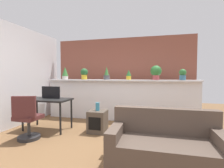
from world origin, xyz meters
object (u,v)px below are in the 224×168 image
object	(u,v)px
potted_plant_4	(156,72)
tv_monitor	(51,92)
office_chair	(27,121)
potted_plant_3	(129,75)
potted_plant_0	(65,73)
potted_plant_1	(84,73)
potted_plant_5	(183,74)
vase_on_shelf	(98,107)
couch	(165,147)
potted_plant_2	(107,74)
desk	(47,102)
side_cube_shelf	(98,121)

from	to	relation	value
potted_plant_4	tv_monitor	bearing A→B (deg)	-155.82
office_chair	potted_plant_3	bearing A→B (deg)	46.45
potted_plant_0	potted_plant_4	world-z (taller)	potted_plant_0
potted_plant_1	potted_plant_5	size ratio (longest dim) A/B	1.16
office_chair	vase_on_shelf	xyz separation A→B (m)	(1.20, 0.82, 0.20)
potted_plant_0	potted_plant_5	size ratio (longest dim) A/B	1.37
couch	office_chair	bearing A→B (deg)	172.46
vase_on_shelf	couch	distance (m)	1.87
potted_plant_2	office_chair	bearing A→B (deg)	-120.59
vase_on_shelf	desk	bearing A→B (deg)	-173.75
potted_plant_0	office_chair	xyz separation A→B (m)	(0.22, -1.86, -1.00)
potted_plant_0	potted_plant_2	size ratio (longest dim) A/B	1.03
potted_plant_3	potted_plant_5	world-z (taller)	potted_plant_5
potted_plant_4	side_cube_shelf	xyz separation A→B (m)	(-1.29, -1.07, -1.16)
office_chair	tv_monitor	bearing A→B (deg)	88.59
potted_plant_0	office_chair	bearing A→B (deg)	-83.11
potted_plant_5	office_chair	xyz separation A→B (m)	(-3.17, -1.87, -0.95)
potted_plant_3	side_cube_shelf	size ratio (longest dim) A/B	0.55
tv_monitor	office_chair	xyz separation A→B (m)	(-0.02, -0.77, -0.51)
potted_plant_3	potted_plant_5	bearing A→B (deg)	0.92
vase_on_shelf	couch	world-z (taller)	couch
potted_plant_2	couch	distance (m)	2.90
potted_plant_3	desk	distance (m)	2.23
potted_plant_1	potted_plant_4	bearing A→B (deg)	-0.29
potted_plant_0	office_chair	world-z (taller)	potted_plant_0
potted_plant_1	potted_plant_2	bearing A→B (deg)	-0.92
potted_plant_2	side_cube_shelf	size ratio (longest dim) A/B	0.76
potted_plant_2	office_chair	size ratio (longest dim) A/B	0.41
potted_plant_3	tv_monitor	distance (m)	2.10
potted_plant_0	potted_plant_5	bearing A→B (deg)	0.22
potted_plant_3	vase_on_shelf	bearing A→B (deg)	-118.32
potted_plant_5	vase_on_shelf	world-z (taller)	potted_plant_5
side_cube_shelf	potted_plant_3	bearing A→B (deg)	62.09
potted_plant_4	potted_plant_3	bearing A→B (deg)	-177.96
potted_plant_0	potted_plant_3	xyz separation A→B (m)	(1.99, -0.01, -0.06)
potted_plant_3	office_chair	xyz separation A→B (m)	(-1.76, -1.85, -0.94)
potted_plant_0	office_chair	distance (m)	2.13
potted_plant_2	potted_plant_3	world-z (taller)	potted_plant_2
potted_plant_3	couch	xyz separation A→B (m)	(0.87, -2.20, -1.05)
potted_plant_5	desk	world-z (taller)	potted_plant_5
potted_plant_2	potted_plant_5	size ratio (longest dim) A/B	1.32
potted_plant_5	tv_monitor	size ratio (longest dim) A/B	0.59
potted_plant_3	vase_on_shelf	world-z (taller)	potted_plant_3
potted_plant_1	potted_plant_5	xyz separation A→B (m)	(2.76, -0.01, -0.03)
potted_plant_0	desk	world-z (taller)	potted_plant_0
potted_plant_5	side_cube_shelf	world-z (taller)	potted_plant_5
tv_monitor	side_cube_shelf	bearing A→B (deg)	1.97
potted_plant_3	office_chair	bearing A→B (deg)	-133.55
side_cube_shelf	vase_on_shelf	xyz separation A→B (m)	(-0.00, 0.01, 0.34)
office_chair	couch	size ratio (longest dim) A/B	0.58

